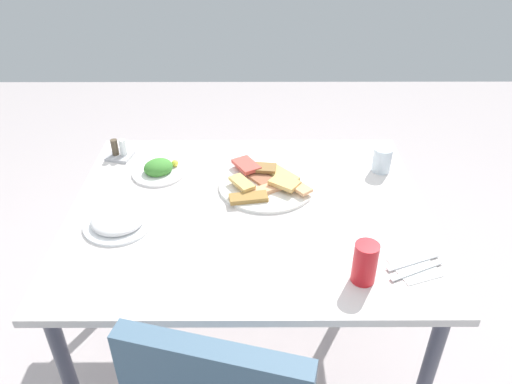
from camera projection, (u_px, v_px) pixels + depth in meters
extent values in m
plane|color=#B6ABAB|center=(250.00, 352.00, 2.04)|extent=(6.00, 6.00, 0.00)
cube|color=silver|center=(248.00, 212.00, 1.64)|extent=(1.17, 0.96, 0.02)
cylinder|color=#484958|center=(369.00, 222.00, 2.19)|extent=(0.04, 0.04, 0.70)
cylinder|color=#484958|center=(131.00, 222.00, 2.19)|extent=(0.04, 0.04, 0.70)
cylinder|color=white|center=(267.00, 185.00, 1.74)|extent=(0.34, 0.34, 0.01)
cube|color=#D24F44|center=(246.00, 165.00, 1.80)|extent=(0.11, 0.13, 0.01)
cube|color=olive|center=(263.00, 168.00, 1.79)|extent=(0.10, 0.07, 0.01)
cube|color=tan|center=(263.00, 190.00, 1.69)|extent=(0.13, 0.10, 0.01)
cube|color=#DFB160|center=(242.00, 183.00, 1.70)|extent=(0.10, 0.11, 0.01)
cube|color=tan|center=(282.00, 175.00, 1.77)|extent=(0.13, 0.13, 0.02)
cube|color=#DEAD60|center=(285.00, 183.00, 1.70)|extent=(0.12, 0.11, 0.01)
cube|color=olive|center=(247.00, 198.00, 1.65)|extent=(0.13, 0.07, 0.02)
cube|color=#975B3F|center=(265.00, 181.00, 1.74)|extent=(0.12, 0.13, 0.01)
cube|color=#E9A870|center=(299.00, 187.00, 1.69)|extent=(0.09, 0.10, 0.01)
cylinder|color=white|center=(119.00, 224.00, 1.56)|extent=(0.22, 0.22, 0.01)
ellipsoid|color=white|center=(118.00, 219.00, 1.55)|extent=(0.22, 0.22, 0.04)
cylinder|color=white|center=(159.00, 172.00, 1.81)|extent=(0.19, 0.19, 0.01)
ellipsoid|color=#408932|center=(158.00, 167.00, 1.80)|extent=(0.14, 0.14, 0.06)
sphere|color=yellow|center=(175.00, 163.00, 1.84)|extent=(0.03, 0.03, 0.03)
cylinder|color=red|center=(365.00, 263.00, 1.32)|extent=(0.07, 0.07, 0.12)
cylinder|color=silver|center=(382.00, 160.00, 1.81)|extent=(0.07, 0.07, 0.09)
cube|color=white|center=(414.00, 267.00, 1.40)|extent=(0.15, 0.15, 0.00)
cube|color=silver|center=(413.00, 262.00, 1.41)|extent=(0.16, 0.08, 0.00)
cube|color=silver|center=(416.00, 271.00, 1.38)|extent=(0.16, 0.08, 0.00)
cube|color=#B2B2B7|center=(120.00, 156.00, 1.92)|extent=(0.11, 0.11, 0.01)
cylinder|color=white|center=(123.00, 147.00, 1.89)|extent=(0.03, 0.03, 0.06)
cylinder|color=brown|center=(115.00, 147.00, 1.89)|extent=(0.03, 0.03, 0.06)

